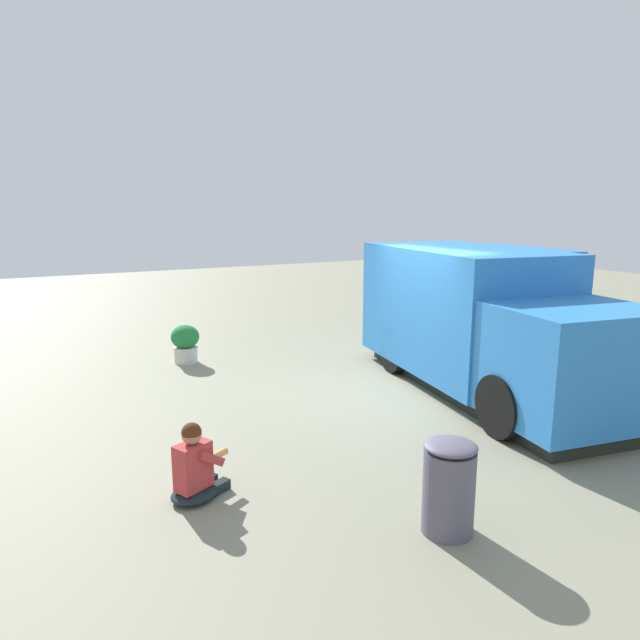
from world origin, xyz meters
name	(u,v)px	position (x,y,z in m)	size (l,w,h in m)	color
ground_plane	(383,390)	(0.00, 0.00, 0.00)	(40.00, 40.00, 0.00)	gray
food_truck	(481,325)	(-0.68, -1.46, 1.11)	(5.72, 3.37, 2.33)	#2C7ACE
person_customer	(196,469)	(-2.01, 3.78, 0.33)	(0.62, 0.78, 0.85)	black
planter_flowering_near	(185,343)	(3.26, 2.46, 0.41)	(0.55, 0.55, 0.76)	beige
planter_flowering_far	(395,317)	(3.60, -2.81, 0.37)	(0.51, 0.51, 0.69)	beige
trash_bin	(449,486)	(-3.76, 1.87, 0.46)	(0.50, 0.50, 0.91)	#555062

